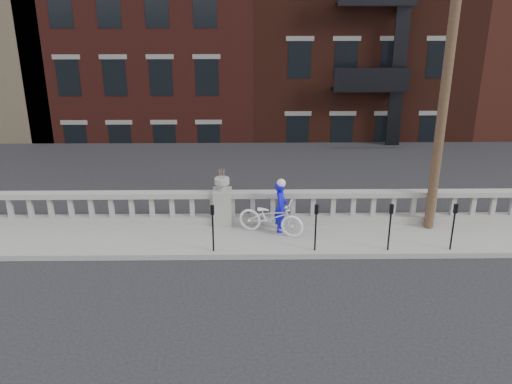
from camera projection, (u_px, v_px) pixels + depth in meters
ground at (216, 297)px, 13.79m from camera, size 120.00×120.00×0.00m
sidewalk at (222, 239)px, 16.55m from camera, size 32.00×2.20×0.15m
balustrade at (223, 209)px, 17.23m from camera, size 28.00×0.34×1.03m
planter_pedestal at (222, 203)px, 17.16m from camera, size 0.55×0.55×1.76m
lower_level at (244, 52)px, 34.24m from camera, size 80.00×44.00×20.80m
utility_pole at (449, 55)px, 15.28m from camera, size 1.60×0.28×10.00m
parking_meter_a at (213, 223)px, 15.42m from camera, size 0.10×0.09×1.36m
parking_meter_b at (316, 222)px, 15.45m from camera, size 0.10×0.09×1.36m
parking_meter_c at (390, 222)px, 15.48m from camera, size 0.10×0.09×1.36m
parking_meter_d at (454, 222)px, 15.50m from camera, size 0.10×0.09×1.36m
bicycle at (271, 217)px, 16.58m from camera, size 2.09×1.35×1.04m
cyclist at (281, 207)px, 16.66m from camera, size 0.47×0.62×1.52m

